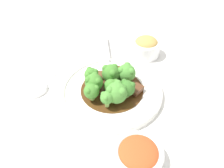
{
  "coord_description": "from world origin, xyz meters",
  "views": [
    {
      "loc": [
        -0.41,
        -0.08,
        0.42
      ],
      "look_at": [
        0.0,
        0.0,
        0.03
      ],
      "focal_mm": 35.0,
      "sensor_mm": 36.0,
      "label": 1
    }
  ],
  "objects_px": {
    "side_bowl_appetizer": "(146,46)",
    "sauce_dish": "(34,88)",
    "broccoli_floret_0": "(94,82)",
    "broccoli_floret_2": "(112,86)",
    "main_plate": "(112,91)",
    "broccoli_floret_7": "(91,74)",
    "broccoli_floret_4": "(127,88)",
    "broccoli_floret_5": "(111,73)",
    "beef_strip_0": "(99,76)",
    "broccoli_floret_1": "(91,91)",
    "broccoli_floret_6": "(126,73)",
    "side_bowl_kimchi": "(138,155)",
    "beef_strip_3": "(131,86)",
    "serving_spoon": "(109,66)",
    "broccoli_floret_8": "(107,98)",
    "beef_strip_1": "(118,73)",
    "broccoli_floret_3": "(117,92)",
    "beef_strip_2": "(103,86)"
  },
  "relations": [
    {
      "from": "broccoli_floret_1",
      "to": "broccoli_floret_4",
      "type": "height_order",
      "value": "same"
    },
    {
      "from": "broccoli_floret_2",
      "to": "beef_strip_0",
      "type": "bearing_deg",
      "value": 42.0
    },
    {
      "from": "main_plate",
      "to": "sauce_dish",
      "type": "bearing_deg",
      "value": 97.56
    },
    {
      "from": "broccoli_floret_1",
      "to": "broccoli_floret_7",
      "type": "distance_m",
      "value": 0.06
    },
    {
      "from": "beef_strip_3",
      "to": "broccoli_floret_4",
      "type": "distance_m",
      "value": 0.04
    },
    {
      "from": "main_plate",
      "to": "beef_strip_3",
      "type": "height_order",
      "value": "beef_strip_3"
    },
    {
      "from": "broccoli_floret_4",
      "to": "broccoli_floret_2",
      "type": "bearing_deg",
      "value": 82.17
    },
    {
      "from": "broccoli_floret_1",
      "to": "broccoli_floret_7",
      "type": "relative_size",
      "value": 1.05
    },
    {
      "from": "beef_strip_0",
      "to": "serving_spoon",
      "type": "height_order",
      "value": "serving_spoon"
    },
    {
      "from": "broccoli_floret_7",
      "to": "side_bowl_appetizer",
      "type": "height_order",
      "value": "same"
    },
    {
      "from": "beef_strip_1",
      "to": "broccoli_floret_6",
      "type": "bearing_deg",
      "value": -125.24
    },
    {
      "from": "broccoli_floret_2",
      "to": "broccoli_floret_4",
      "type": "xyz_separation_m",
      "value": [
        -0.01,
        -0.04,
        0.0
      ]
    },
    {
      "from": "broccoli_floret_0",
      "to": "broccoli_floret_6",
      "type": "relative_size",
      "value": 1.05
    },
    {
      "from": "main_plate",
      "to": "broccoli_floret_2",
      "type": "distance_m",
      "value": 0.04
    },
    {
      "from": "broccoli_floret_8",
      "to": "side_bowl_kimchi",
      "type": "relative_size",
      "value": 0.44
    },
    {
      "from": "broccoli_floret_1",
      "to": "beef_strip_3",
      "type": "bearing_deg",
      "value": -57.62
    },
    {
      "from": "broccoli_floret_0",
      "to": "side_bowl_appetizer",
      "type": "bearing_deg",
      "value": -27.95
    },
    {
      "from": "broccoli_floret_5",
      "to": "side_bowl_appetizer",
      "type": "height_order",
      "value": "broccoli_floret_5"
    },
    {
      "from": "main_plate",
      "to": "broccoli_floret_8",
      "type": "xyz_separation_m",
      "value": [
        -0.06,
        -0.0,
        0.04
      ]
    },
    {
      "from": "main_plate",
      "to": "side_bowl_appetizer",
      "type": "relative_size",
      "value": 2.95
    },
    {
      "from": "main_plate",
      "to": "broccoli_floret_6",
      "type": "bearing_deg",
      "value": -41.04
    },
    {
      "from": "side_bowl_kimchi",
      "to": "side_bowl_appetizer",
      "type": "relative_size",
      "value": 1.12
    },
    {
      "from": "broccoli_floret_5",
      "to": "side_bowl_appetizer",
      "type": "xyz_separation_m",
      "value": [
        0.17,
        -0.08,
        -0.02
      ]
    },
    {
      "from": "broccoli_floret_0",
      "to": "beef_strip_3",
      "type": "bearing_deg",
      "value": -71.7
    },
    {
      "from": "broccoli_floret_0",
      "to": "broccoli_floret_3",
      "type": "distance_m",
      "value": 0.07
    },
    {
      "from": "broccoli_floret_0",
      "to": "broccoli_floret_3",
      "type": "height_order",
      "value": "same"
    },
    {
      "from": "broccoli_floret_5",
      "to": "main_plate",
      "type": "bearing_deg",
      "value": -162.85
    },
    {
      "from": "side_bowl_appetizer",
      "to": "broccoli_floret_7",
      "type": "bearing_deg",
      "value": 144.24
    },
    {
      "from": "broccoli_floret_0",
      "to": "broccoli_floret_4",
      "type": "bearing_deg",
      "value": -90.7
    },
    {
      "from": "broccoli_floret_1",
      "to": "broccoli_floret_4",
      "type": "xyz_separation_m",
      "value": [
        0.03,
        -0.08,
        -0.0
      ]
    },
    {
      "from": "main_plate",
      "to": "broccoli_floret_3",
      "type": "bearing_deg",
      "value": -155.46
    },
    {
      "from": "main_plate",
      "to": "broccoli_floret_8",
      "type": "height_order",
      "value": "broccoli_floret_8"
    },
    {
      "from": "broccoli_floret_7",
      "to": "beef_strip_3",
      "type": "bearing_deg",
      "value": -92.39
    },
    {
      "from": "broccoli_floret_8",
      "to": "sauce_dish",
      "type": "xyz_separation_m",
      "value": [
        0.04,
        0.21,
        -0.04
      ]
    },
    {
      "from": "broccoli_floret_1",
      "to": "broccoli_floret_6",
      "type": "xyz_separation_m",
      "value": [
        0.09,
        -0.07,
        -0.0
      ]
    },
    {
      "from": "side_bowl_kimchi",
      "to": "broccoli_floret_7",
      "type": "bearing_deg",
      "value": 36.74
    },
    {
      "from": "broccoli_floret_0",
      "to": "beef_strip_0",
      "type": "bearing_deg",
      "value": 0.44
    },
    {
      "from": "broccoli_floret_5",
      "to": "broccoli_floret_6",
      "type": "height_order",
      "value": "broccoli_floret_5"
    },
    {
      "from": "beef_strip_3",
      "to": "broccoli_floret_1",
      "type": "distance_m",
      "value": 0.11
    },
    {
      "from": "beef_strip_3",
      "to": "broccoli_floret_7",
      "type": "distance_m",
      "value": 0.11
    },
    {
      "from": "broccoli_floret_2",
      "to": "broccoli_floret_8",
      "type": "bearing_deg",
      "value": 175.91
    },
    {
      "from": "main_plate",
      "to": "side_bowl_kimchi",
      "type": "xyz_separation_m",
      "value": [
        -0.18,
        -0.09,
        0.01
      ]
    },
    {
      "from": "broccoli_floret_2",
      "to": "broccoli_floret_1",
      "type": "bearing_deg",
      "value": 124.58
    },
    {
      "from": "broccoli_floret_0",
      "to": "broccoli_floret_2",
      "type": "bearing_deg",
      "value": -84.96
    },
    {
      "from": "side_bowl_appetizer",
      "to": "sauce_dish",
      "type": "distance_m",
      "value": 0.37
    },
    {
      "from": "broccoli_floret_0",
      "to": "broccoli_floret_4",
      "type": "xyz_separation_m",
      "value": [
        -0.0,
        -0.08,
        -0.0
      ]
    },
    {
      "from": "beef_strip_1",
      "to": "broccoli_floret_7",
      "type": "height_order",
      "value": "broccoli_floret_7"
    },
    {
      "from": "beef_strip_2",
      "to": "broccoli_floret_2",
      "type": "xyz_separation_m",
      "value": [
        -0.02,
        -0.03,
        0.02
      ]
    },
    {
      "from": "beef_strip_0",
      "to": "broccoli_floret_0",
      "type": "relative_size",
      "value": 1.06
    },
    {
      "from": "broccoli_floret_4",
      "to": "broccoli_floret_6",
      "type": "relative_size",
      "value": 0.92
    }
  ]
}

